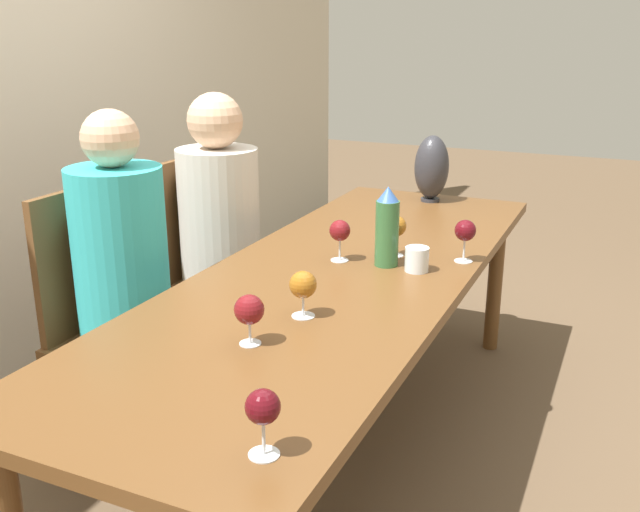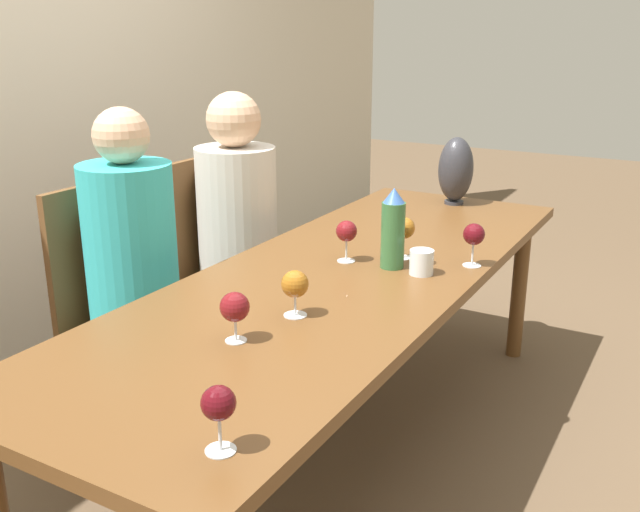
{
  "view_description": "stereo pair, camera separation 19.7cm",
  "coord_description": "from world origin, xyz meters",
  "px_view_note": "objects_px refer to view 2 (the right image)",
  "views": [
    {
      "loc": [
        -2.11,
        -0.89,
        1.52
      ],
      "look_at": [
        -0.16,
        0.0,
        0.82
      ],
      "focal_mm": 40.0,
      "sensor_mm": 36.0,
      "label": 1
    },
    {
      "loc": [
        -2.02,
        -1.06,
        1.52
      ],
      "look_at": [
        -0.16,
        0.0,
        0.82
      ],
      "focal_mm": 40.0,
      "sensor_mm": 36.0,
      "label": 2
    }
  ],
  "objects_px": {
    "wine_glass_5": "(404,229)",
    "person_near": "(135,273)",
    "vase": "(455,170)",
    "wine_glass_1": "(474,235)",
    "person_far": "(240,230)",
    "water_bottle": "(393,229)",
    "wine_glass_0": "(218,405)",
    "water_tumbler": "(422,262)",
    "wine_glass_4": "(295,285)",
    "wine_glass_2": "(347,232)",
    "wine_glass_3": "(235,308)",
    "chair_far": "(225,264)",
    "chair_near": "(121,312)"
  },
  "relations": [
    {
      "from": "wine_glass_2",
      "to": "wine_glass_4",
      "type": "xyz_separation_m",
      "value": [
        -0.51,
        -0.1,
        -0.01
      ]
    },
    {
      "from": "wine_glass_1",
      "to": "person_near",
      "type": "bearing_deg",
      "value": 117.7
    },
    {
      "from": "person_near",
      "to": "wine_glass_2",
      "type": "bearing_deg",
      "value": -59.62
    },
    {
      "from": "wine_glass_0",
      "to": "person_near",
      "type": "distance_m",
      "value": 1.27
    },
    {
      "from": "person_near",
      "to": "wine_glass_4",
      "type": "bearing_deg",
      "value": -100.12
    },
    {
      "from": "wine_glass_2",
      "to": "person_far",
      "type": "relative_size",
      "value": 0.12
    },
    {
      "from": "water_bottle",
      "to": "wine_glass_4",
      "type": "relative_size",
      "value": 2.04
    },
    {
      "from": "wine_glass_1",
      "to": "person_far",
      "type": "distance_m",
      "value": 1.06
    },
    {
      "from": "wine_glass_4",
      "to": "person_far",
      "type": "height_order",
      "value": "person_far"
    },
    {
      "from": "vase",
      "to": "wine_glass_1",
      "type": "relative_size",
      "value": 2.05
    },
    {
      "from": "wine_glass_3",
      "to": "person_near",
      "type": "relative_size",
      "value": 0.11
    },
    {
      "from": "water_tumbler",
      "to": "wine_glass_0",
      "type": "bearing_deg",
      "value": -177.43
    },
    {
      "from": "water_tumbler",
      "to": "wine_glass_4",
      "type": "distance_m",
      "value": 0.55
    },
    {
      "from": "water_bottle",
      "to": "person_near",
      "type": "distance_m",
      "value": 0.92
    },
    {
      "from": "vase",
      "to": "wine_glass_3",
      "type": "distance_m",
      "value": 1.74
    },
    {
      "from": "chair_far",
      "to": "wine_glass_0",
      "type": "bearing_deg",
      "value": -143.05
    },
    {
      "from": "chair_far",
      "to": "person_near",
      "type": "bearing_deg",
      "value": -171.97
    },
    {
      "from": "water_bottle",
      "to": "wine_glass_0",
      "type": "bearing_deg",
      "value": -171.98
    },
    {
      "from": "person_far",
      "to": "wine_glass_3",
      "type": "bearing_deg",
      "value": -144.66
    },
    {
      "from": "wine_glass_0",
      "to": "wine_glass_5",
      "type": "distance_m",
      "value": 1.32
    },
    {
      "from": "person_far",
      "to": "wine_glass_1",
      "type": "bearing_deg",
      "value": -94.42
    },
    {
      "from": "water_bottle",
      "to": "vase",
      "type": "xyz_separation_m",
      "value": [
        0.98,
        0.13,
        0.03
      ]
    },
    {
      "from": "wine_glass_5",
      "to": "person_near",
      "type": "height_order",
      "value": "person_near"
    },
    {
      "from": "wine_glass_3",
      "to": "chair_far",
      "type": "height_order",
      "value": "chair_far"
    },
    {
      "from": "wine_glass_3",
      "to": "wine_glass_4",
      "type": "height_order",
      "value": "same"
    },
    {
      "from": "person_near",
      "to": "wine_glass_0",
      "type": "bearing_deg",
      "value": -128.87
    },
    {
      "from": "water_tumbler",
      "to": "wine_glass_5",
      "type": "distance_m",
      "value": 0.19
    },
    {
      "from": "water_bottle",
      "to": "wine_glass_1",
      "type": "bearing_deg",
      "value": -57.39
    },
    {
      "from": "vase",
      "to": "chair_far",
      "type": "distance_m",
      "value": 1.14
    },
    {
      "from": "water_bottle",
      "to": "wine_glass_0",
      "type": "relative_size",
      "value": 1.98
    },
    {
      "from": "water_bottle",
      "to": "wine_glass_1",
      "type": "xyz_separation_m",
      "value": [
        0.15,
        -0.24,
        -0.03
      ]
    },
    {
      "from": "wine_glass_2",
      "to": "wine_glass_4",
      "type": "bearing_deg",
      "value": -168.61
    },
    {
      "from": "wine_glass_5",
      "to": "person_far",
      "type": "height_order",
      "value": "person_far"
    },
    {
      "from": "vase",
      "to": "person_near",
      "type": "bearing_deg",
      "value": 153.73
    },
    {
      "from": "water_bottle",
      "to": "wine_glass_4",
      "type": "height_order",
      "value": "water_bottle"
    },
    {
      "from": "chair_far",
      "to": "person_far",
      "type": "bearing_deg",
      "value": -90.0
    },
    {
      "from": "water_tumbler",
      "to": "wine_glass_1",
      "type": "bearing_deg",
      "value": -35.9
    },
    {
      "from": "wine_glass_5",
      "to": "wine_glass_3",
      "type": "bearing_deg",
      "value": 173.23
    },
    {
      "from": "vase",
      "to": "wine_glass_0",
      "type": "xyz_separation_m",
      "value": [
        -2.17,
        -0.3,
        -0.06
      ]
    },
    {
      "from": "wine_glass_3",
      "to": "chair_near",
      "type": "relative_size",
      "value": 0.14
    },
    {
      "from": "wine_glass_1",
      "to": "person_near",
      "type": "distance_m",
      "value": 1.19
    },
    {
      "from": "vase",
      "to": "wine_glass_1",
      "type": "distance_m",
      "value": 0.91
    },
    {
      "from": "wine_glass_3",
      "to": "wine_glass_5",
      "type": "height_order",
      "value": "wine_glass_5"
    },
    {
      "from": "vase",
      "to": "wine_glass_1",
      "type": "height_order",
      "value": "vase"
    },
    {
      "from": "wine_glass_0",
      "to": "chair_near",
      "type": "relative_size",
      "value": 0.14
    },
    {
      "from": "person_near",
      "to": "vase",
      "type": "bearing_deg",
      "value": -26.27
    },
    {
      "from": "wine_glass_0",
      "to": "wine_glass_4",
      "type": "xyz_separation_m",
      "value": [
        0.66,
        0.23,
        -0.01
      ]
    },
    {
      "from": "wine_glass_1",
      "to": "chair_near",
      "type": "xyz_separation_m",
      "value": [
        -0.55,
        1.14,
        -0.32
      ]
    },
    {
      "from": "wine_glass_1",
      "to": "chair_near",
      "type": "bearing_deg",
      "value": 115.82
    },
    {
      "from": "chair_near",
      "to": "water_tumbler",
      "type": "bearing_deg",
      "value": -69.35
    }
  ]
}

